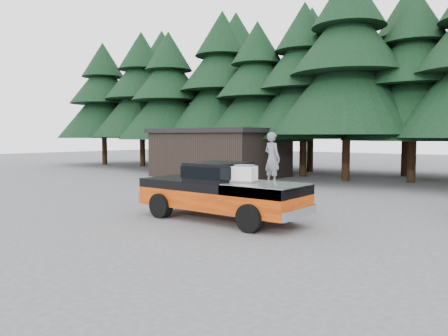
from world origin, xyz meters
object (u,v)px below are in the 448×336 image
Objects in this scene: man_on_bed at (272,158)px; utility_building at (220,152)px; pickup_truck at (221,200)px; air_compressor at (244,175)px.

man_on_bed is 0.19× the size of utility_building.
pickup_truck is 15.75m from utility_building.
air_compressor is at bearing -1.92° from pickup_truck.
air_compressor is at bearing -48.78° from utility_building.
utility_building is (-11.82, 12.32, -0.45)m from man_on_bed.
pickup_truck is 1.33m from air_compressor.
pickup_truck is at bearing 12.16° from man_on_bed.
man_on_bed is at bearing -1.13° from pickup_truck.
man_on_bed is (1.04, -0.01, 0.54)m from air_compressor.
pickup_truck is at bearing 164.83° from air_compressor.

